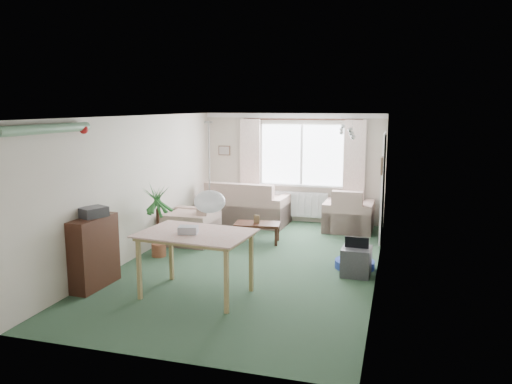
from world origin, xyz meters
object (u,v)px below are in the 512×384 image
(sofa, at_px, (245,202))
(dining_table, at_px, (196,265))
(coffee_table, at_px, (257,233))
(houseplant, at_px, (158,222))
(bookshelf, at_px, (94,252))
(armchair_left, at_px, (190,220))
(pet_bed, at_px, (355,264))
(armchair_corner, at_px, (349,209))
(tv_cube, at_px, (356,261))

(sofa, distance_m, dining_table, 4.29)
(coffee_table, xyz_separation_m, houseplant, (-1.39, -1.31, 0.42))
(bookshelf, bearing_deg, houseplant, 85.73)
(coffee_table, relative_size, houseplant, 0.69)
(sofa, relative_size, coffee_table, 2.23)
(armchair_left, distance_m, coffee_table, 1.30)
(armchair_left, relative_size, bookshelf, 0.95)
(bookshelf, height_order, dining_table, bookshelf)
(coffee_table, bearing_deg, sofa, 115.53)
(coffee_table, height_order, dining_table, dining_table)
(bookshelf, distance_m, pet_bed, 3.99)
(armchair_left, distance_m, dining_table, 2.75)
(pet_bed, bearing_deg, houseplant, -174.83)
(armchair_corner, height_order, tv_cube, armchair_corner)
(armchair_corner, xyz_separation_m, coffee_table, (-1.56, -1.44, -0.25))
(armchair_left, relative_size, coffee_table, 1.15)
(coffee_table, bearing_deg, armchair_corner, 42.71)
(armchair_corner, relative_size, coffee_table, 1.17)
(tv_cube, bearing_deg, sofa, 135.85)
(bookshelf, relative_size, dining_table, 0.74)
(sofa, xyz_separation_m, armchair_corner, (2.26, -0.02, -0.03))
(bookshelf, distance_m, tv_cube, 3.88)
(armchair_left, height_order, coffee_table, armchair_left)
(dining_table, xyz_separation_m, pet_bed, (1.98, 1.77, -0.37))
(houseplant, relative_size, pet_bed, 1.96)
(armchair_corner, xyz_separation_m, dining_table, (-1.63, -4.22, -0.01))
(sofa, height_order, pet_bed, sofa)
(houseplant, xyz_separation_m, tv_cube, (3.35, -0.03, -0.40))
(sofa, distance_m, coffee_table, 1.65)
(coffee_table, height_order, bookshelf, bookshelf)
(sofa, bearing_deg, bookshelf, 80.89)
(armchair_corner, xyz_separation_m, houseplant, (-2.95, -2.75, 0.17))
(dining_table, bearing_deg, armchair_left, 115.28)
(sofa, height_order, bookshelf, bookshelf)
(armchair_corner, relative_size, houseplant, 0.80)
(sofa, distance_m, bookshelf, 4.44)
(bookshelf, height_order, pet_bed, bookshelf)
(armchair_corner, height_order, armchair_left, armchair_corner)
(dining_table, bearing_deg, coffee_table, 88.57)
(coffee_table, bearing_deg, tv_cube, -34.43)
(tv_cube, bearing_deg, armchair_left, 164.33)
(sofa, bearing_deg, pet_bed, 138.83)
(armchair_corner, xyz_separation_m, bookshelf, (-3.14, -4.33, 0.07))
(armchair_left, xyz_separation_m, dining_table, (1.17, -2.49, -0.00))
(armchair_corner, height_order, dining_table, armchair_corner)
(sofa, bearing_deg, coffee_table, 117.88)
(sofa, height_order, armchair_corner, sofa)
(armchair_corner, bearing_deg, bookshelf, 54.86)
(armchair_corner, distance_m, dining_table, 4.53)
(armchair_left, bearing_deg, tv_cube, 71.82)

